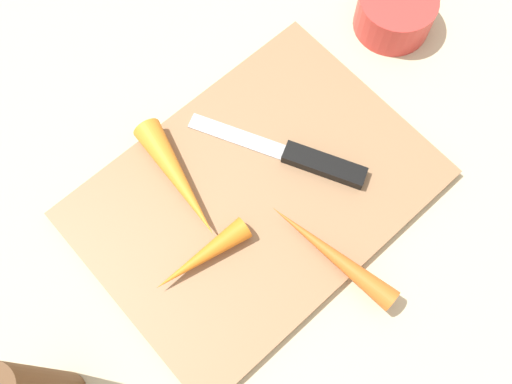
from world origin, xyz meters
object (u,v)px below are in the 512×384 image
Objects in this scene: small_bowl at (395,12)px; knife at (312,161)px; cutting_board at (256,194)px; carrot_shortest at (202,257)px; carrot_longest at (331,253)px; carrot_medium at (179,179)px.

knife is at bearing 19.25° from small_bowl.
carrot_shortest is (0.09, 0.02, 0.02)m from cutting_board.
small_bowl is (-0.26, -0.16, 0.00)m from carrot_longest.
carrot_longest is 1.64× the size of small_bowl.
carrot_medium reaches higher than knife.
knife is 1.25× the size of carrot_longest.
knife is 0.10m from carrot_longest.
small_bowl is at bearing -97.49° from knife.
carrot_medium is (0.05, -0.06, 0.02)m from cutting_board.
knife is (-0.07, 0.02, 0.01)m from cutting_board.
carrot_shortest is (0.16, 0.00, 0.01)m from knife.
carrot_medium is at bearing 13.12° from carrot_longest.
cutting_board is 2.57× the size of carrot_medium.
carrot_medium is (0.06, -0.16, 0.00)m from carrot_longest.
carrot_longest reaches higher than cutting_board.
carrot_longest is at bearing 145.98° from carrot_shortest.
knife is 0.21m from small_bowl.
carrot_medium is 0.32m from small_bowl.
carrot_shortest is (0.03, 0.08, -0.00)m from carrot_medium.
carrot_longest is at bearing 31.00° from small_bowl.
cutting_board is 3.94× the size of small_bowl.
carrot_medium is 1.32× the size of carrot_shortest.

